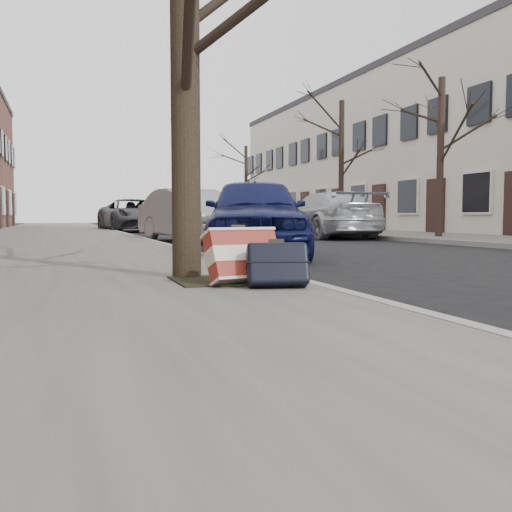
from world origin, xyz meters
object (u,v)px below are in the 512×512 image
object	(u,v)px
street_tree	(185,16)
car_near_mid	(193,215)
suitcase_red	(243,256)
suitcase_navy	(277,264)
car_near_front	(254,216)

from	to	relation	value
street_tree	car_near_mid	distance (m)	10.47
suitcase_red	street_tree	bearing A→B (deg)	103.81
suitcase_navy	car_near_mid	xyz separation A→B (m)	(1.75, 11.08, 0.42)
suitcase_navy	car_near_mid	bearing A→B (deg)	93.58
suitcase_navy	car_near_front	xyz separation A→B (m)	(1.57, 5.26, 0.40)
suitcase_red	car_near_front	distance (m)	5.27
street_tree	car_near_front	xyz separation A→B (m)	(2.12, 4.21, -1.89)
suitcase_navy	car_near_mid	world-z (taller)	car_near_mid
car_near_front	car_near_mid	xyz separation A→B (m)	(0.18, 5.82, 0.02)
car_near_front	street_tree	bearing A→B (deg)	-100.85
suitcase_red	suitcase_navy	xyz separation A→B (m)	(0.20, -0.31, -0.05)
street_tree	suitcase_navy	world-z (taller)	street_tree
street_tree	suitcase_navy	bearing A→B (deg)	-62.29
suitcase_red	car_near_mid	xyz separation A→B (m)	(1.96, 10.77, 0.37)
car_near_mid	suitcase_red	bearing A→B (deg)	-113.51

